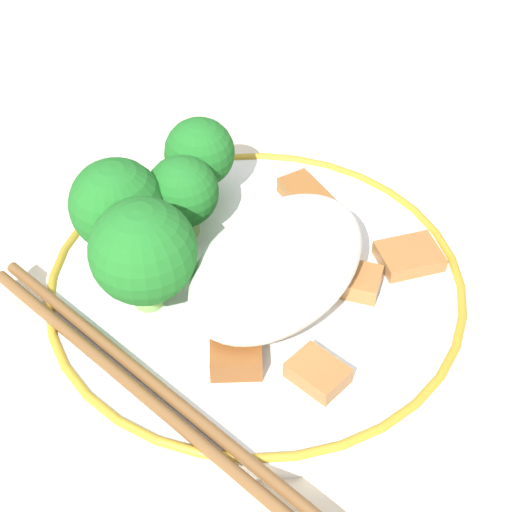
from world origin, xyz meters
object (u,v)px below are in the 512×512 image
broccoli_mid_left (143,252)px  broccoli_back_center (182,193)px  broccoli_back_right (117,206)px  plate (256,288)px  broccoli_back_left (200,154)px  chopsticks (145,387)px

broccoli_mid_left → broccoli_back_center: bearing=-160.3°
broccoli_back_right → broccoli_back_center: bearing=150.2°
plate → broccoli_mid_left: broccoli_mid_left is taller
broccoli_back_left → broccoli_back_right: broccoli_back_right is taller
broccoli_back_center → chopsticks: 0.12m
broccoli_back_center → broccoli_back_right: broccoli_back_right is taller
broccoli_back_left → chopsticks: bearing=27.6°
plate → chopsticks: bearing=-0.5°
plate → broccoli_back_right: broccoli_back_right is taller
broccoli_back_right → chopsticks: 0.11m
broccoli_back_left → chopsticks: 0.15m
broccoli_back_left → chopsticks: (0.13, 0.07, -0.03)m
plate → broccoli_back_left: (-0.04, -0.07, 0.04)m
broccoli_back_center → broccoli_mid_left: broccoli_mid_left is taller
broccoli_back_center → broccoli_mid_left: bearing=19.7°
broccoli_back_left → chopsticks: size_ratio=0.23×
plate → broccoli_back_left: broccoli_back_left is taller
plate → broccoli_back_center: broccoli_back_center is taller
chopsticks → plate: bearing=179.5°
broccoli_back_right → broccoli_back_left: bearing=173.8°
broccoli_back_center → broccoli_mid_left: (0.05, 0.02, 0.01)m
broccoli_back_center → chopsticks: bearing=29.4°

